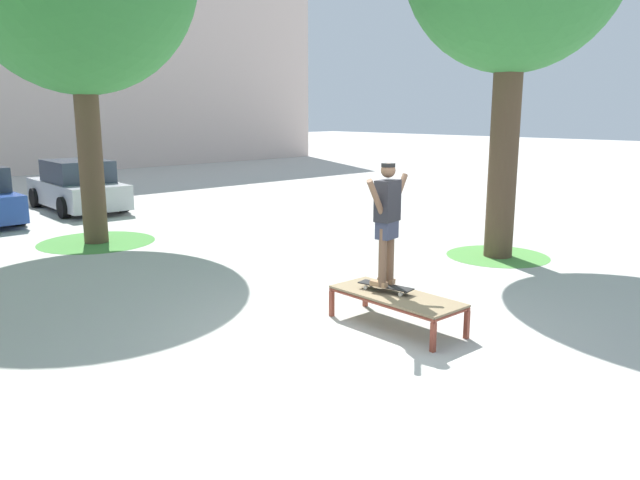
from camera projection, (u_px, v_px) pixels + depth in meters
name	position (u px, v px, depth m)	size (l,w,h in m)	color
ground_plane	(361.00, 331.00, 8.41)	(120.00, 120.00, 0.00)	#B7B5AD
skate_box	(396.00, 298.00, 8.51)	(0.83, 1.93, 0.46)	brown
skateboard	(386.00, 286.00, 8.63)	(0.32, 0.82, 0.09)	black
skater	(387.00, 216.00, 8.42)	(1.00, 0.33, 1.69)	brown
grass_patch_near_right	(497.00, 256.00, 12.76)	(2.07, 2.07, 0.01)	#519342
grass_patch_mid_back	(97.00, 242.00, 14.12)	(2.57, 2.57, 0.01)	#47893D
car_silver	(78.00, 187.00, 18.60)	(2.13, 4.31, 1.50)	#B7BABF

